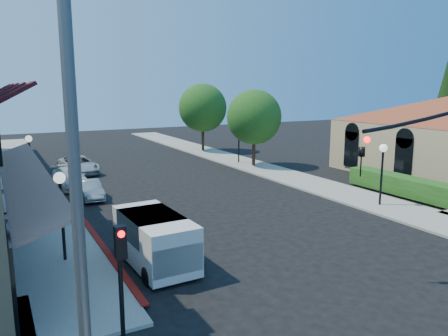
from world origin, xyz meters
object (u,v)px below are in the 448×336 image
lamppost_left_near (61,194)px  parked_car_d (79,165)px  street_tree_b (203,108)px  lamppost_left_far (29,148)px  lamppost_right_near (383,159)px  parked_car_b (90,190)px  street_tree_a (254,117)px  cobra_streetlight (98,178)px  parked_car_a (173,249)px  parked_car_c (70,178)px  white_van (155,237)px  lamppost_right_far (239,133)px  secondary_signal (121,264)px

lamppost_left_near → parked_car_d: bearing=78.4°
street_tree_b → lamppost_left_far: (-17.30, -10.00, -1.81)m
lamppost_right_near → parked_car_b: 17.16m
street_tree_a → lamppost_left_far: (-17.30, 0.00, -1.46)m
cobra_streetlight → parked_car_a: size_ratio=2.84×
lamppost_left_near → parked_car_c: bearing=80.2°
lamppost_left_near → white_van: size_ratio=0.80×
lamppost_left_far → lamppost_left_near: bearing=-90.0°
street_tree_a → parked_car_b: bearing=-162.7°
white_van → parked_car_a: (0.70, -0.08, -0.57)m
lamppost_right_far → parked_car_a: 22.49m
white_van → street_tree_a: bearing=48.1°
lamppost_right_near → lamppost_right_far: bearing=90.0°
white_van → parked_car_a: bearing=-6.6°
lamppost_left_near → parked_car_a: 4.74m
parked_car_a → lamppost_right_near: bearing=5.8°
parked_car_c → parked_car_d: (1.40, 4.75, 0.02)m
street_tree_b → parked_car_c: 18.86m
lamppost_left_far → parked_car_b: (2.88, -4.50, -2.18)m
street_tree_a → secondary_signal: size_ratio=1.95×
street_tree_b → lamppost_right_near: size_ratio=1.97×
parked_car_b → parked_car_d: 8.54m
cobra_streetlight → lamppost_left_far: cobra_streetlight is taller
secondary_signal → parked_car_d: size_ratio=0.69×
lamppost_left_near → lamppost_right_far: bearing=43.3°
white_van → lamppost_right_near: bearing=7.8°
lamppost_right_far → secondary_signal: bearing=-126.1°
street_tree_a → street_tree_b: 10.01m
secondary_signal → parked_car_c: bearing=84.8°
lamppost_left_far → cobra_streetlight: bearing=-91.5°
parked_car_b → parked_car_c: bearing=99.9°
street_tree_a → lamppost_right_near: (-0.30, -14.00, -1.46)m
secondary_signal → lamppost_right_far: (16.50, 22.59, 0.42)m
street_tree_a → parked_car_d: bearing=163.6°
lamppost_left_far → parked_car_c: size_ratio=0.80×
lamppost_right_near → parked_car_a: lamppost_right_near is taller
street_tree_b → parked_car_a: size_ratio=2.14×
lamppost_left_far → parked_car_a: bearing=-77.0°
street_tree_a → white_van: street_tree_a is taller
street_tree_a → parked_car_d: street_tree_a is taller
street_tree_b → lamppost_right_near: 24.07m
street_tree_b → lamppost_left_far: street_tree_b is taller
street_tree_a → lamppost_right_far: bearing=98.5°
secondary_signal → parked_car_d: 24.86m
street_tree_a → parked_car_b: size_ratio=1.91×
lamppost_left_near → lamppost_left_far: 14.00m
white_van → parked_car_d: bearing=88.0°
lamppost_right_near → white_van: lamppost_right_near is taller
street_tree_a → white_van: 21.62m
lamppost_left_far → parked_car_b: 5.77m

